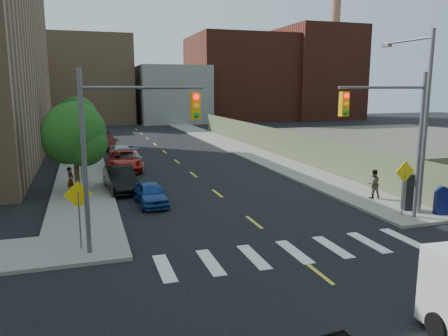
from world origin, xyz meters
TOP-DOWN VIEW (x-y plane):
  - ground at (0.00, 0.00)m, footprint 160.00×160.00m
  - sidewalk_nw at (-7.75, 41.50)m, footprint 3.50×73.00m
  - sidewalk_ne at (7.75, 41.50)m, footprint 3.50×73.00m
  - fence_north at (9.60, 28.00)m, footprint 0.12×44.00m
  - gravel_lot at (28.00, 30.00)m, footprint 36.00×42.00m
  - bg_bldg_midwest at (-6.00, 72.00)m, footprint 14.00×16.00m
  - bg_bldg_center at (8.00, 70.00)m, footprint 12.00×16.00m
  - bg_bldg_east at (22.00, 72.00)m, footprint 18.00×18.00m
  - bg_bldg_fareast at (38.00, 70.00)m, footprint 14.00×16.00m
  - smokestack at (42.00, 70.00)m, footprint 1.80×1.80m
  - signal_nw at (-5.98, 6.00)m, footprint 4.59×0.30m
  - signal_ne at (5.98, 6.00)m, footprint 4.59×0.30m
  - streetlight_ne at (8.20, 6.90)m, footprint 0.25×3.70m
  - warn_sign_nw at (-7.80, 6.50)m, footprint 1.06×0.06m
  - warn_sign_ne at (7.20, 6.50)m, footprint 1.06×0.06m
  - warn_sign_midwest at (-7.80, 20.00)m, footprint 1.06×0.06m
  - tree_west_near at (-8.00, 16.05)m, footprint 3.66×3.64m
  - tree_west_far at (-8.00, 31.05)m, footprint 3.66×3.64m
  - parked_car_blue at (-4.20, 12.66)m, footprint 1.67×3.74m
  - parked_car_black at (-5.50, 16.42)m, footprint 1.97×4.67m
  - parked_car_red at (-4.65, 23.25)m, footprint 2.92×5.69m
  - parked_car_silver at (-4.20, 23.73)m, footprint 2.30×4.97m
  - parked_car_white at (-4.51, 27.71)m, footprint 2.01×4.51m
  - parked_car_maroon at (-5.50, 35.37)m, footprint 2.00×4.65m
  - parked_car_grey at (-5.50, 44.16)m, footprint 2.05×4.40m
  - mailbox at (9.09, 6.00)m, footprint 0.67×0.57m
  - payphone at (8.09, 7.13)m, footprint 0.64×0.56m
  - pedestrian_west at (-8.37, 16.23)m, footprint 0.54×0.65m
  - pedestrian_east at (7.86, 9.70)m, footprint 0.88×0.74m

SIDE VIEW (x-z plane):
  - ground at x=0.00m, z-range 0.00..0.00m
  - gravel_lot at x=28.00m, z-range 0.00..0.06m
  - sidewalk_nw at x=-7.75m, z-range 0.00..0.15m
  - sidewalk_ne at x=7.75m, z-range 0.00..0.15m
  - parked_car_grey at x=-5.50m, z-range 0.00..1.22m
  - parked_car_blue at x=-4.20m, z-range 0.00..1.25m
  - parked_car_silver at x=-4.20m, z-range 0.00..1.41m
  - parked_car_maroon at x=-5.50m, z-range 0.00..1.49m
  - parked_car_black at x=-5.50m, z-range 0.00..1.50m
  - parked_car_white at x=-4.51m, z-range 0.00..1.50m
  - parked_car_red at x=-4.65m, z-range 0.00..1.54m
  - mailbox at x=9.09m, z-range 0.13..1.53m
  - pedestrian_west at x=-8.37m, z-range 0.15..1.68m
  - pedestrian_east at x=7.86m, z-range 0.15..1.77m
  - payphone at x=8.09m, z-range 0.15..2.00m
  - fence_north at x=9.60m, z-range 0.00..2.50m
  - warn_sign_nw at x=-7.80m, z-range 0.58..3.41m
  - warn_sign_ne at x=7.20m, z-range 0.58..3.41m
  - warn_sign_midwest at x=-7.80m, z-range 0.58..3.41m
  - tree_west_near at x=-8.00m, z-range 0.72..6.24m
  - tree_west_far at x=-8.00m, z-range 0.72..6.24m
  - signal_nw at x=-5.98m, z-range 1.03..8.03m
  - signal_ne at x=5.98m, z-range 1.03..8.03m
  - bg_bldg_center at x=8.00m, z-range 0.00..10.00m
  - streetlight_ne at x=8.20m, z-range 0.72..9.72m
  - bg_bldg_midwest at x=-6.00m, z-range 0.00..15.00m
  - bg_bldg_east at x=22.00m, z-range 0.00..16.00m
  - bg_bldg_fareast at x=38.00m, z-range 0.00..18.00m
  - smokestack at x=42.00m, z-range 0.00..28.00m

